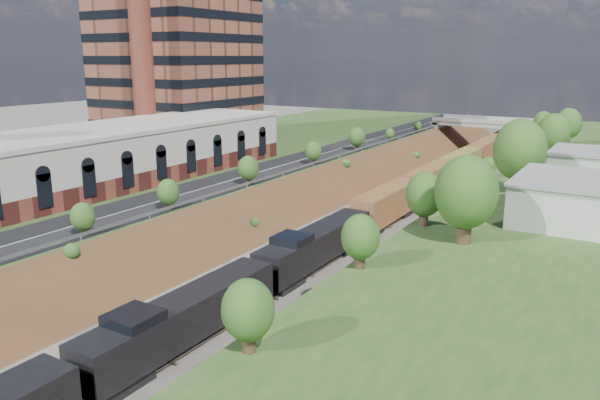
{
  "coord_description": "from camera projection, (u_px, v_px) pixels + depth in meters",
  "views": [
    {
      "loc": [
        29.55,
        -7.91,
        20.55
      ],
      "look_at": [
        -0.68,
        42.43,
        6.0
      ],
      "focal_mm": 35.0,
      "sensor_mm": 36.0,
      "label": 1
    }
  ],
  "objects": [
    {
      "name": "overpass",
      "position": [
        491.0,
        130.0,
        126.62
      ],
      "size": [
        24.5,
        8.3,
        7.4
      ],
      "color": "gray",
      "rests_on": "ground"
    },
    {
      "name": "embankment_left",
      "position": [
        301.0,
        207.0,
        81.71
      ],
      "size": [
        10.0,
        180.0,
        10.0
      ],
      "primitive_type": "cube",
      "rotation": [
        0.0,
        0.79,
        0.0
      ],
      "color": "brown",
      "rests_on": "ground"
    },
    {
      "name": "tree_left_crest",
      "position": [
        39.0,
        228.0,
        47.14
      ],
      "size": [
        2.45,
        2.45,
        3.55
      ],
      "color": "#473323",
      "rests_on": "platform_left"
    },
    {
      "name": "tree_right_large",
      "position": [
        466.0,
        193.0,
        48.82
      ],
      "size": [
        5.25,
        5.25,
        7.61
      ],
      "color": "#473323",
      "rests_on": "platform_right"
    },
    {
      "name": "rail_right_track",
      "position": [
        392.0,
        220.0,
        74.89
      ],
      "size": [
        1.58,
        180.0,
        0.18
      ],
      "primitive_type": "cube",
      "color": "gray",
      "rests_on": "ground"
    },
    {
      "name": "freight_train",
      "position": [
        427.0,
        182.0,
        85.04
      ],
      "size": [
        3.05,
        155.5,
        4.56
      ],
      "color": "black",
      "rests_on": "ground"
    },
    {
      "name": "platform_left",
      "position": [
        182.0,
        173.0,
        92.11
      ],
      "size": [
        44.0,
        180.0,
        5.0
      ],
      "primitive_type": "cube",
      "color": "#2E5422",
      "rests_on": "ground"
    },
    {
      "name": "embankment_right",
      "position": [
        457.0,
        230.0,
        70.72
      ],
      "size": [
        10.0,
        180.0,
        10.0
      ],
      "primitive_type": "cube",
      "rotation": [
        0.0,
        0.79,
        0.0
      ],
      "color": "brown",
      "rests_on": "ground"
    },
    {
      "name": "road",
      "position": [
        274.0,
        168.0,
        82.75
      ],
      "size": [
        8.0,
        180.0,
        0.1
      ],
      "primitive_type": "cube",
      "color": "black",
      "rests_on": "platform_left"
    },
    {
      "name": "smokestack",
      "position": [
        140.0,
        24.0,
        84.87
      ],
      "size": [
        3.2,
        3.2,
        40.0
      ],
      "primitive_type": "cylinder",
      "color": "maroon",
      "rests_on": "platform_left"
    },
    {
      "name": "white_building_near",
      "position": [
        567.0,
        201.0,
        56.13
      ],
      "size": [
        9.0,
        12.0,
        4.0
      ],
      "primitive_type": "cube",
      "color": "silver",
      "rests_on": "platform_right"
    },
    {
      "name": "rail_left_track",
      "position": [
        356.0,
        214.0,
        77.49
      ],
      "size": [
        1.58,
        180.0,
        0.18
      ],
      "primitive_type": "cube",
      "color": "gray",
      "rests_on": "ground"
    },
    {
      "name": "white_building_far",
      "position": [
        585.0,
        166.0,
        74.73
      ],
      "size": [
        8.0,
        10.0,
        3.6
      ],
      "primitive_type": "cube",
      "color": "silver",
      "rests_on": "platform_right"
    },
    {
      "name": "guardrail",
      "position": [
        298.0,
        168.0,
        80.41
      ],
      "size": [
        0.1,
        171.0,
        0.7
      ],
      "color": "#99999E",
      "rests_on": "platform_left"
    },
    {
      "name": "commercial_building",
      "position": [
        85.0,
        159.0,
        69.86
      ],
      "size": [
        14.3,
        62.3,
        7.0
      ],
      "color": "maroon",
      "rests_on": "platform_left"
    }
  ]
}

